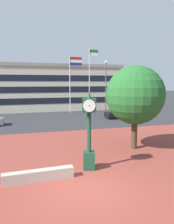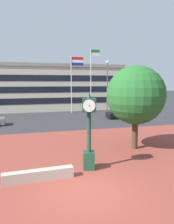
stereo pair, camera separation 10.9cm
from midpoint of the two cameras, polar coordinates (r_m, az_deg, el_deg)
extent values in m
plane|color=#2D2D30|center=(9.97, -0.58, -19.00)|extent=(200.00, 200.00, 0.00)
cube|color=brown|center=(13.41, -5.04, -11.92)|extent=(44.00, 15.65, 0.01)
cube|color=#ADA393|center=(10.93, -11.74, -15.26)|extent=(3.22, 0.57, 0.50)
cube|color=#19422D|center=(11.96, 0.76, -12.01)|extent=(0.71, 0.71, 0.92)
cylinder|color=#19422D|center=(11.55, 0.77, -5.02)|extent=(0.21, 0.21, 2.06)
cube|color=#19422D|center=(11.34, 0.78, 1.75)|extent=(0.83, 0.83, 0.68)
cylinder|color=silver|center=(11.69, 0.73, 1.92)|extent=(0.59, 0.18, 0.60)
sphere|color=black|center=(11.71, 0.72, 1.93)|extent=(0.05, 0.05, 0.05)
cylinder|color=silver|center=(10.98, 0.85, 1.57)|extent=(0.59, 0.18, 0.60)
sphere|color=black|center=(10.96, 0.85, 1.56)|extent=(0.05, 0.05, 0.05)
cone|color=#19422D|center=(11.30, 0.79, 4.33)|extent=(0.24, 0.24, 0.34)
cylinder|color=#42301E|center=(15.69, 12.08, -5.11)|extent=(0.40, 0.40, 2.16)
sphere|color=#236028|center=(15.35, 12.34, 4.18)|extent=(3.88, 3.88, 3.88)
sphere|color=#236028|center=(16.36, 14.33, 2.94)|extent=(2.52, 2.52, 2.52)
cube|color=black|center=(28.92, 9.46, -0.65)|extent=(4.46, 1.76, 0.64)
cube|color=black|center=(28.76, 9.08, 0.44)|extent=(2.06, 1.49, 0.56)
cylinder|color=black|center=(30.24, 11.20, -0.57)|extent=(0.64, 0.23, 0.64)
cylinder|color=black|center=(28.85, 12.59, -0.99)|extent=(0.64, 0.23, 0.64)
cylinder|color=black|center=(29.12, 6.34, -0.78)|extent=(0.64, 0.23, 0.64)
cylinder|color=black|center=(27.68, 7.54, -1.22)|extent=(0.64, 0.23, 0.64)
cylinder|color=silver|center=(33.32, -3.83, 6.83)|extent=(0.12, 0.12, 8.24)
sphere|color=gold|center=(33.54, -3.90, 13.99)|extent=(0.14, 0.14, 0.14)
cube|color=red|center=(33.71, -2.31, 13.27)|extent=(1.73, 0.02, 0.40)
cube|color=white|center=(33.67, -2.31, 12.59)|extent=(1.73, 0.02, 0.40)
cube|color=navy|center=(33.63, -2.30, 11.91)|extent=(1.73, 0.02, 0.40)
cylinder|color=silver|center=(34.07, 1.06, 7.81)|extent=(0.12, 0.12, 9.37)
sphere|color=gold|center=(34.43, 1.08, 15.73)|extent=(0.14, 0.14, 0.14)
cube|color=#19662D|center=(34.59, 2.24, 14.97)|extent=(1.29, 0.02, 0.43)
cube|color=white|center=(34.53, 2.24, 14.27)|extent=(1.29, 0.02, 0.43)
cube|color=beige|center=(41.11, -13.37, 5.75)|extent=(28.26, 13.15, 6.80)
cube|color=gray|center=(41.18, -13.53, 10.83)|extent=(28.83, 13.41, 0.50)
cube|color=black|center=(34.62, -12.76, 2.68)|extent=(25.43, 0.04, 0.90)
cube|color=black|center=(34.52, -12.84, 5.49)|extent=(25.43, 0.04, 0.90)
cube|color=black|center=(34.51, -12.92, 8.31)|extent=(25.43, 0.04, 0.90)
cylinder|color=#4C4C51|center=(32.52, 5.18, 5.83)|extent=(0.14, 0.14, 7.13)
sphere|color=white|center=(32.63, 5.26, 12.37)|extent=(0.36, 0.36, 0.36)
camera|label=1|loc=(0.05, -89.73, 0.04)|focal=36.51mm
camera|label=2|loc=(0.05, 90.27, -0.04)|focal=36.51mm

